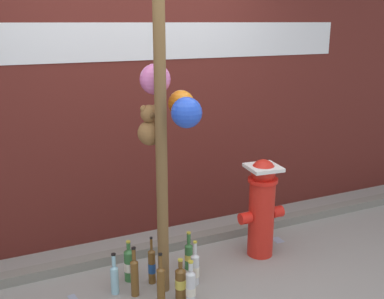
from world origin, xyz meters
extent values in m
cube|color=#561E19|center=(0.00, 1.51, 1.68)|extent=(10.00, 0.20, 3.35)
cube|color=silver|center=(-0.61, 1.40, 1.78)|extent=(5.44, 0.01, 0.32)
cube|color=slate|center=(0.00, 0.99, 0.04)|extent=(8.00, 0.12, 0.08)
cylinder|color=brown|center=(-0.14, 0.42, 1.42)|extent=(0.08, 0.08, 2.84)
sphere|color=#D66BB2|center=(-0.12, 0.58, 1.56)|extent=(0.22, 0.22, 0.22)
sphere|color=orange|center=(0.05, 0.51, 1.39)|extent=(0.19, 0.19, 0.19)
sphere|color=blue|center=(-0.03, 0.25, 1.37)|extent=(0.20, 0.20, 0.20)
sphere|color=brown|center=(-0.17, 0.55, 1.19)|extent=(0.18, 0.18, 0.18)
sphere|color=brown|center=(-0.17, 0.55, 1.32)|extent=(0.13, 0.13, 0.13)
sphere|color=brown|center=(-0.22, 0.55, 1.36)|extent=(0.05, 0.05, 0.05)
sphere|color=brown|center=(-0.13, 0.55, 1.36)|extent=(0.05, 0.05, 0.05)
sphere|color=brown|center=(-0.17, 0.50, 1.32)|extent=(0.04, 0.04, 0.04)
cylinder|color=red|center=(0.81, 0.58, 0.33)|extent=(0.22, 0.22, 0.66)
cylinder|color=red|center=(0.81, 0.58, 0.68)|extent=(0.25, 0.25, 0.03)
sphere|color=red|center=(0.81, 0.58, 0.75)|extent=(0.21, 0.21, 0.21)
cylinder|color=red|center=(0.65, 0.58, 0.37)|extent=(0.10, 0.10, 0.10)
cylinder|color=red|center=(0.97, 0.58, 0.37)|extent=(0.10, 0.10, 0.10)
cube|color=white|center=(0.81, 0.58, 0.79)|extent=(0.28, 0.28, 0.03)
cylinder|color=brown|center=(-0.19, 0.55, 0.13)|extent=(0.06, 0.06, 0.26)
cone|color=brown|center=(-0.19, 0.55, 0.27)|extent=(0.06, 0.06, 0.02)
cylinder|color=brown|center=(-0.19, 0.55, 0.33)|extent=(0.02, 0.02, 0.09)
cylinder|color=#1E478C|center=(-0.19, 0.55, 0.13)|extent=(0.06, 0.06, 0.08)
cylinder|color=black|center=(-0.19, 0.55, 0.38)|extent=(0.02, 0.02, 0.01)
cylinder|color=#93CCE0|center=(-0.49, 0.53, 0.10)|extent=(0.06, 0.06, 0.20)
cone|color=#93CCE0|center=(-0.49, 0.53, 0.22)|extent=(0.06, 0.06, 0.02)
cylinder|color=#93CCE0|center=(-0.49, 0.53, 0.27)|extent=(0.03, 0.03, 0.08)
cylinder|color=black|center=(-0.49, 0.53, 0.32)|extent=(0.03, 0.03, 0.01)
cylinder|color=silver|center=(-0.03, 0.17, 0.12)|extent=(0.07, 0.07, 0.24)
cone|color=silver|center=(-0.03, 0.17, 0.25)|extent=(0.07, 0.07, 0.03)
cylinder|color=silver|center=(-0.03, 0.17, 0.30)|extent=(0.03, 0.03, 0.06)
cylinder|color=silver|center=(-0.03, 0.17, 0.10)|extent=(0.07, 0.07, 0.06)
cylinder|color=gold|center=(-0.03, 0.17, 0.33)|extent=(0.04, 0.04, 0.01)
cylinder|color=brown|center=(-0.36, 0.44, 0.13)|extent=(0.06, 0.06, 0.27)
cone|color=brown|center=(-0.36, 0.44, 0.28)|extent=(0.06, 0.06, 0.02)
cylinder|color=brown|center=(-0.36, 0.44, 0.33)|extent=(0.03, 0.03, 0.08)
cylinder|color=black|center=(-0.36, 0.44, 0.38)|extent=(0.03, 0.03, 0.01)
cylinder|color=silver|center=(0.11, 0.40, 0.12)|extent=(0.06, 0.06, 0.23)
cone|color=silver|center=(0.11, 0.40, 0.25)|extent=(0.06, 0.06, 0.03)
cylinder|color=silver|center=(0.11, 0.40, 0.30)|extent=(0.03, 0.03, 0.09)
cylinder|color=silver|center=(0.11, 0.40, 0.10)|extent=(0.07, 0.07, 0.08)
cylinder|color=gold|center=(0.11, 0.40, 0.35)|extent=(0.03, 0.03, 0.01)
cylinder|color=brown|center=(-0.07, 0.27, 0.11)|extent=(0.08, 0.08, 0.22)
cone|color=brown|center=(-0.07, 0.27, 0.24)|extent=(0.08, 0.08, 0.03)
cylinder|color=brown|center=(-0.07, 0.27, 0.28)|extent=(0.03, 0.03, 0.05)
cylinder|color=#D8C64C|center=(-0.07, 0.27, 0.12)|extent=(0.08, 0.08, 0.07)
cylinder|color=gold|center=(-0.07, 0.27, 0.31)|extent=(0.04, 0.04, 0.01)
cylinder|color=brown|center=(-0.22, 0.27, 0.13)|extent=(0.06, 0.06, 0.27)
cone|color=brown|center=(-0.22, 0.27, 0.28)|extent=(0.06, 0.06, 0.02)
cylinder|color=brown|center=(-0.22, 0.27, 0.34)|extent=(0.02, 0.02, 0.09)
cylinder|color=black|center=(-0.22, 0.27, 0.39)|extent=(0.03, 0.03, 0.01)
cylinder|color=#337038|center=(-0.34, 0.65, 0.12)|extent=(0.08, 0.08, 0.24)
cone|color=#337038|center=(-0.34, 0.65, 0.26)|extent=(0.08, 0.08, 0.03)
cylinder|color=#337038|center=(-0.34, 0.65, 0.30)|extent=(0.03, 0.03, 0.05)
cylinder|color=silver|center=(-0.34, 0.65, 0.12)|extent=(0.08, 0.08, 0.07)
cylinder|color=gold|center=(-0.34, 0.65, 0.33)|extent=(0.03, 0.03, 0.01)
cylinder|color=#337038|center=(0.15, 0.62, 0.10)|extent=(0.06, 0.06, 0.20)
cone|color=#337038|center=(0.15, 0.62, 0.22)|extent=(0.06, 0.06, 0.03)
cylinder|color=#337038|center=(0.15, 0.62, 0.27)|extent=(0.03, 0.03, 0.09)
cylinder|color=#D8C64C|center=(0.15, 0.62, 0.10)|extent=(0.07, 0.07, 0.05)
cylinder|color=gold|center=(0.15, 0.62, 0.32)|extent=(0.04, 0.04, 0.01)
cube|color=#8C99B2|center=(-0.78, 0.58, 0.00)|extent=(0.08, 0.14, 0.01)
cube|color=#8C99B2|center=(1.10, 0.73, 0.00)|extent=(0.08, 0.12, 0.01)
camera|label=1|loc=(-1.21, -2.39, 1.94)|focal=42.53mm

